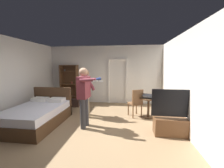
% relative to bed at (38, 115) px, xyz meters
% --- Properties ---
extents(ground_plane, '(6.46, 6.46, 0.00)m').
position_rel_bed_xyz_m(ground_plane, '(1.62, -0.21, -0.30)').
color(ground_plane, '#997A56').
extents(wall_back, '(5.56, 0.12, 2.73)m').
position_rel_bed_xyz_m(wall_back, '(1.62, 2.79, 1.06)').
color(wall_back, silver).
rests_on(wall_back, ground_plane).
extents(wall_right, '(0.12, 6.11, 2.73)m').
position_rel_bed_xyz_m(wall_right, '(4.34, -0.21, 1.06)').
color(wall_right, silver).
rests_on(wall_right, ground_plane).
extents(doorway_frame, '(0.93, 0.08, 2.13)m').
position_rel_bed_xyz_m(doorway_frame, '(2.24, 2.71, 0.92)').
color(doorway_frame, white).
rests_on(doorway_frame, ground_plane).
extents(bed, '(1.40, 1.96, 1.02)m').
position_rel_bed_xyz_m(bed, '(0.00, 0.00, 0.00)').
color(bed, '#4C331E').
rests_on(bed, ground_plane).
extents(bookshelf, '(0.85, 0.32, 1.83)m').
position_rel_bed_xyz_m(bookshelf, '(-0.09, 2.56, 0.69)').
color(bookshelf, brown).
rests_on(bookshelf, ground_plane).
extents(tv_flatscreen, '(1.21, 0.40, 1.22)m').
position_rel_bed_xyz_m(tv_flatscreen, '(3.98, -0.19, 0.06)').
color(tv_flatscreen, brown).
rests_on(tv_flatscreen, ground_plane).
extents(side_table, '(0.63, 0.63, 0.70)m').
position_rel_bed_xyz_m(side_table, '(3.48, 0.98, 0.17)').
color(side_table, '#4C331E').
rests_on(side_table, ground_plane).
extents(laptop, '(0.41, 0.42, 0.15)m').
position_rel_bed_xyz_m(laptop, '(3.43, 0.94, 0.45)').
color(laptop, black).
rests_on(laptop, side_table).
extents(bottle_on_table, '(0.06, 0.06, 0.27)m').
position_rel_bed_xyz_m(bottle_on_table, '(3.62, 0.90, 0.51)').
color(bottle_on_table, '#362F22').
rests_on(bottle_on_table, side_table).
extents(wooden_chair, '(0.57, 0.57, 0.99)m').
position_rel_bed_xyz_m(wooden_chair, '(3.05, 0.99, 0.24)').
color(wooden_chair, brown).
rests_on(wooden_chair, ground_plane).
extents(person_blue_shirt, '(0.63, 0.61, 1.75)m').
position_rel_bed_xyz_m(person_blue_shirt, '(1.51, -0.01, 0.71)').
color(person_blue_shirt, '#333338').
rests_on(person_blue_shirt, ground_plane).
extents(person_striped_shirt, '(0.79, 0.58, 1.66)m').
position_rel_bed_xyz_m(person_striped_shirt, '(1.31, 0.87, 0.65)').
color(person_striped_shirt, tan).
rests_on(person_striped_shirt, ground_plane).
extents(suitcase_dark, '(0.57, 0.40, 0.31)m').
position_rel_bed_xyz_m(suitcase_dark, '(0.33, 1.96, -0.15)').
color(suitcase_dark, black).
rests_on(suitcase_dark, ground_plane).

